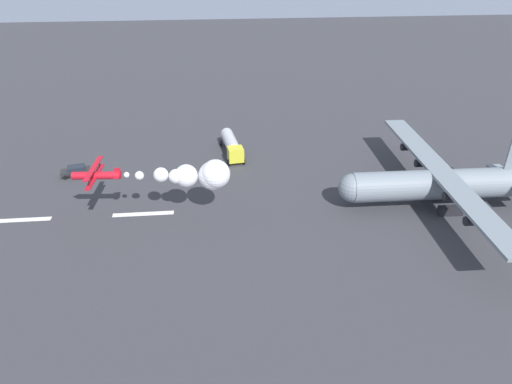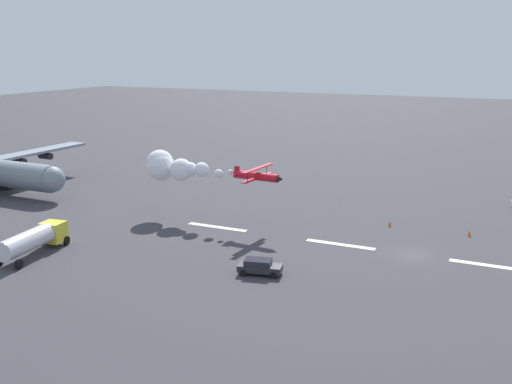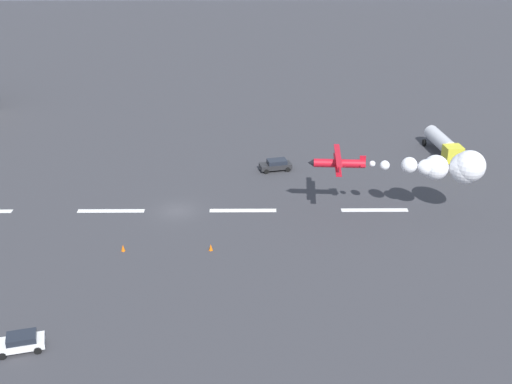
% 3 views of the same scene
% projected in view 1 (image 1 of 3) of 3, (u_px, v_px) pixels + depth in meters
% --- Properties ---
extents(runway_stripe_3, '(8.00, 0.90, 0.01)m').
position_uv_depth(runway_stripe_3, '(19.00, 220.00, 59.97)').
color(runway_stripe_3, white).
rests_on(runway_stripe_3, ground).
extents(runway_stripe_4, '(8.00, 0.90, 0.01)m').
position_uv_depth(runway_stripe_4, '(143.00, 214.00, 61.26)').
color(runway_stripe_4, white).
rests_on(runway_stripe_4, ground).
extents(cargo_transport_plane, '(25.34, 37.23, 11.22)m').
position_uv_depth(cargo_transport_plane, '(431.00, 183.00, 61.48)').
color(cargo_transport_plane, gray).
rests_on(cargo_transport_plane, ground).
extents(stunt_biplane_red, '(19.99, 6.80, 3.99)m').
position_uv_depth(stunt_biplane_red, '(198.00, 175.00, 56.81)').
color(stunt_biplane_red, red).
extents(fuel_tanker_truck, '(3.90, 9.50, 2.90)m').
position_uv_depth(fuel_tanker_truck, '(232.00, 145.00, 76.48)').
color(fuel_tanker_truck, yellow).
rests_on(fuel_tanker_truck, ground).
extents(airport_staff_sedan, '(4.56, 2.78, 1.52)m').
position_uv_depth(airport_staff_sedan, '(76.00, 170.00, 70.49)').
color(airport_staff_sedan, '#262628').
rests_on(airport_staff_sedan, ground).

